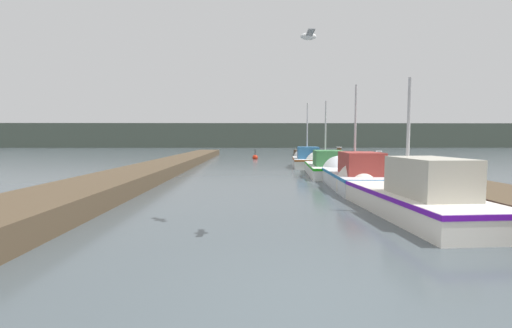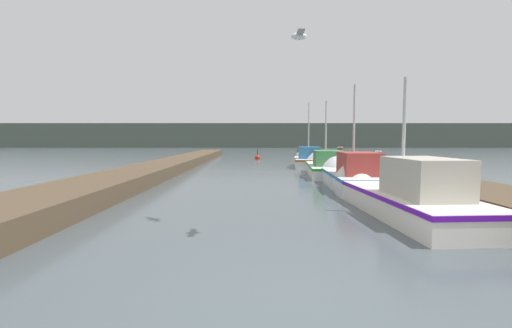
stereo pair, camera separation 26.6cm
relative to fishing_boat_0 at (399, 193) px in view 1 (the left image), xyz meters
name	(u,v)px [view 1 (the left image)]	position (x,y,z in m)	size (l,w,h in m)	color
ground_plane	(318,315)	(-3.11, -5.19, -0.43)	(200.00, 200.00, 0.00)	#424C51
dock_left	(167,166)	(-8.53, 10.81, -0.16)	(2.27, 40.00, 0.55)	#4C3D2B
dock_right	(357,166)	(2.31, 10.81, -0.16)	(2.27, 40.00, 0.55)	#4C3D2B
distant_shore_ridge	(254,136)	(-3.11, 67.28, 2.00)	(120.00, 16.00, 4.87)	#424C42
fishing_boat_0	(399,193)	(0.00, 0.00, 0.00)	(2.01, 5.89, 3.80)	silver
fishing_boat_1	(352,175)	(0.06, 4.28, 0.00)	(2.03, 5.34, 4.33)	silver
fishing_boat_2	(324,166)	(-0.03, 8.80, -0.03)	(2.18, 5.98, 4.23)	silver
fishing_boat_3	(307,160)	(-0.15, 13.58, 0.00)	(2.14, 4.88, 4.64)	silver
mooring_piling_0	(379,168)	(1.24, 4.76, 0.24)	(0.24, 0.24, 1.34)	#473523
mooring_piling_1	(339,159)	(1.20, 10.66, 0.25)	(0.29, 0.29, 1.36)	#473523
channel_buoy	(255,157)	(-3.40, 21.82, -0.29)	(0.48, 0.48, 0.98)	red
seagull_1	(308,36)	(-2.79, -2.46, 3.18)	(0.29, 0.55, 0.12)	white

